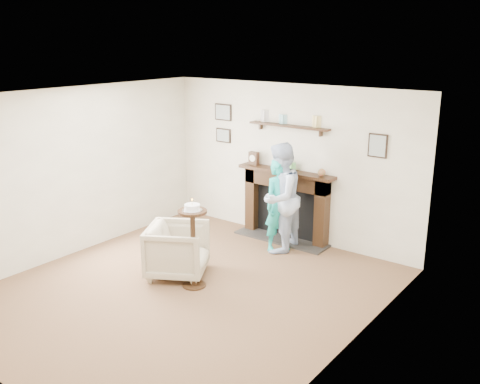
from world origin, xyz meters
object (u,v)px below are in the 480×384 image
man (278,250)px  armchair (178,274)px  woman (279,250)px  pedestal_table (193,233)px

man → armchair: bearing=-28.6°
armchair → man: man is taller
woman → man: bearing=112.9°
man → pedestal_table: size_ratio=1.39×
woman → armchair: bearing=-178.6°
man → woman: bearing=82.6°
woman → pedestal_table: bearing=-164.3°
armchair → pedestal_table: 0.86m
armchair → woman: size_ratio=0.55×
pedestal_table → man: bearing=83.2°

